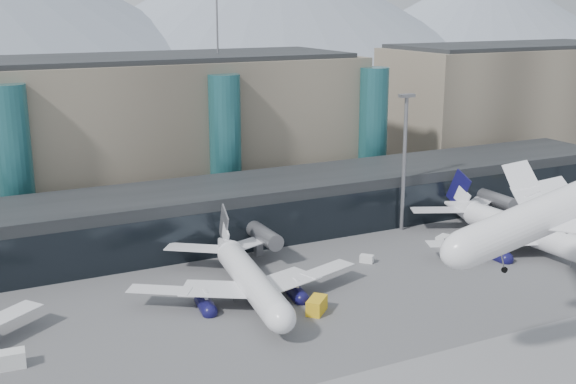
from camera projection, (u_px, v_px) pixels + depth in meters
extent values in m
plane|color=#515154|center=(429.00, 381.00, 81.63)|extent=(900.00, 900.00, 0.00)
cube|color=black|center=(233.00, 211.00, 130.60)|extent=(170.00, 18.00, 10.00)
cube|color=black|center=(253.00, 229.00, 123.14)|extent=(170.00, 0.40, 8.00)
cylinder|color=slate|center=(258.00, 232.00, 121.28)|extent=(2.80, 14.00, 2.80)
cube|color=slate|center=(259.00, 248.00, 122.04)|extent=(1.20, 1.20, 2.40)
cylinder|color=slate|center=(488.00, 197.00, 142.83)|extent=(2.80, 14.00, 2.80)
cube|color=slate|center=(487.00, 212.00, 143.59)|extent=(1.20, 1.20, 2.40)
cube|color=gray|center=(57.00, 139.00, 145.00)|extent=(130.00, 30.00, 30.00)
cube|color=black|center=(50.00, 61.00, 141.08)|extent=(123.50, 28.00, 1.00)
cube|color=gray|center=(511.00, 103.00, 196.74)|extent=(70.00, 30.00, 30.00)
cube|color=black|center=(515.00, 45.00, 192.82)|extent=(66.50, 28.00, 1.00)
cylinder|color=#256268|center=(14.00, 164.00, 127.09)|extent=(6.40, 6.40, 28.00)
cylinder|color=#256268|center=(225.00, 145.00, 144.33)|extent=(6.40, 6.40, 28.00)
cylinder|color=#256268|center=(373.00, 131.00, 159.42)|extent=(6.40, 6.40, 28.00)
cylinder|color=slate|center=(217.00, 20.00, 154.27)|extent=(0.40, 0.40, 16.00)
cone|color=gray|center=(272.00, 2.00, 468.96)|extent=(340.00, 340.00, 85.00)
cone|color=gray|center=(486.00, 12.00, 548.46)|extent=(300.00, 300.00, 70.00)
cylinder|color=slate|center=(404.00, 165.00, 132.98)|extent=(0.70, 0.70, 25.00)
cube|color=slate|center=(407.00, 96.00, 129.73)|extent=(3.00, 1.20, 0.60)
ellipsoid|color=silver|center=(480.00, 196.00, 76.36)|extent=(6.68, 5.25, 4.34)
cube|color=silver|center=(545.00, 174.00, 89.47)|extent=(15.76, 19.03, 0.22)
cylinder|color=#100E3E|center=(544.00, 196.00, 87.53)|extent=(5.55, 3.19, 2.38)
cylinder|color=slate|center=(510.00, 218.00, 78.20)|extent=(0.18, 0.18, 3.47)
cylinder|color=black|center=(509.00, 232.00, 78.59)|extent=(0.80, 0.39, 0.77)
cylinder|color=black|center=(573.00, 217.00, 83.94)|extent=(1.04, 0.54, 0.99)
cylinder|color=silver|center=(248.00, 268.00, 103.52)|extent=(7.30, 25.00, 4.09)
ellipsoid|color=silver|center=(274.00, 300.00, 92.23)|extent=(4.81, 6.21, 4.09)
cone|color=silver|center=(221.00, 234.00, 117.99)|extent=(4.98, 7.53, 4.09)
cube|color=silver|center=(301.00, 262.00, 108.07)|extent=(18.61, 11.00, 0.20)
cylinder|color=#100E3E|center=(291.00, 280.00, 106.64)|extent=(2.88, 5.19, 2.25)
cube|color=silver|center=(250.00, 230.00, 119.48)|extent=(9.82, 6.50, 0.16)
cube|color=silver|center=(185.00, 275.00, 102.54)|extent=(18.08, 14.54, 0.20)
cylinder|color=#100E3E|center=(202.00, 291.00, 102.44)|extent=(2.88, 5.19, 2.25)
cube|color=silver|center=(192.00, 236.00, 116.39)|extent=(9.51, 8.20, 0.16)
cube|color=slate|center=(220.00, 215.00, 117.48)|extent=(1.05, 6.09, 7.20)
cube|color=silver|center=(222.00, 224.00, 116.83)|extent=(0.82, 4.09, 3.94)
cylinder|color=slate|center=(266.00, 308.00, 96.29)|extent=(0.17, 0.17, 3.27)
cylinder|color=black|center=(266.00, 318.00, 96.65)|extent=(0.35, 0.75, 0.73)
cylinder|color=black|center=(262.00, 290.00, 106.29)|extent=(0.48, 0.97, 0.93)
cylinder|color=black|center=(230.00, 294.00, 104.76)|extent=(0.48, 0.97, 0.93)
cylinder|color=silver|center=(518.00, 221.00, 124.98)|extent=(5.92, 26.63, 4.38)
cone|color=silver|center=(451.00, 197.00, 139.18)|extent=(4.81, 7.79, 4.38)
cube|color=silver|center=(547.00, 214.00, 131.28)|extent=(19.65, 14.61, 0.22)
cylinder|color=#100E3E|center=(544.00, 230.00, 129.49)|extent=(2.71, 5.42, 2.41)
cube|color=silver|center=(471.00, 193.00, 141.66)|extent=(10.34, 8.33, 0.18)
cube|color=silver|center=(470.00, 230.00, 122.21)|extent=(19.90, 12.92, 0.22)
cylinder|color=#100E3E|center=(485.00, 243.00, 122.59)|extent=(2.71, 5.42, 2.41)
cube|color=silver|center=(430.00, 200.00, 136.58)|extent=(10.49, 7.52, 0.18)
cube|color=#100E3E|center=(451.00, 179.00, 138.61)|extent=(0.64, 6.54, 7.71)
cube|color=silver|center=(454.00, 187.00, 137.99)|extent=(0.56, 4.38, 4.21)
cylinder|color=slate|center=(560.00, 252.00, 117.94)|extent=(0.18, 0.18, 3.50)
cylinder|color=black|center=(559.00, 260.00, 118.33)|extent=(0.32, 0.79, 0.78)
cylinder|color=black|center=(522.00, 241.00, 128.30)|extent=(0.45, 1.02, 1.00)
cylinder|color=black|center=(500.00, 245.00, 125.77)|extent=(0.45, 1.02, 1.00)
cube|color=silver|center=(9.00, 360.00, 84.31)|extent=(3.74, 2.31, 2.02)
cube|color=silver|center=(443.00, 241.00, 127.12)|extent=(3.46, 2.82, 1.74)
cube|color=silver|center=(367.00, 259.00, 118.74)|extent=(2.42, 2.46, 1.27)
cube|color=gold|center=(317.00, 305.00, 99.34)|extent=(4.16, 4.10, 2.11)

